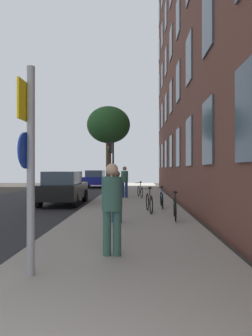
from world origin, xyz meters
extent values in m
plane|color=#332D28|center=(-2.40, 15.00, 0.00)|extent=(41.80, 41.80, 0.00)
cube|color=#232326|center=(-4.50, 15.00, 0.01)|extent=(7.00, 38.00, 0.01)
cube|color=gray|center=(1.10, 15.00, 0.06)|extent=(4.20, 38.00, 0.12)
cube|color=#384756|center=(3.42, 5.12, 2.85)|extent=(0.06, 1.25, 1.95)
cube|color=#384756|center=(3.42, 8.25, 2.85)|extent=(0.06, 1.25, 1.95)
cube|color=#384756|center=(3.42, 11.38, 2.85)|extent=(0.06, 1.25, 1.95)
cube|color=#384756|center=(3.42, 14.50, 2.85)|extent=(0.06, 1.25, 1.95)
cube|color=#384756|center=(3.42, 17.62, 2.85)|extent=(0.06, 1.25, 1.95)
cube|color=#384756|center=(3.42, 20.75, 2.85)|extent=(0.06, 1.25, 1.95)
cube|color=#384756|center=(3.42, 23.88, 2.85)|extent=(0.06, 1.25, 1.95)
cube|color=#384756|center=(3.42, 27.00, 2.85)|extent=(0.06, 1.25, 1.95)
cube|color=#384756|center=(3.42, 8.25, 6.21)|extent=(0.06, 1.25, 1.95)
cube|color=#384756|center=(3.42, 11.38, 6.21)|extent=(0.06, 1.25, 1.95)
cube|color=#384756|center=(3.42, 14.50, 6.21)|extent=(0.06, 1.25, 1.95)
cube|color=#384756|center=(3.42, 17.62, 6.21)|extent=(0.06, 1.25, 1.95)
cube|color=#384756|center=(3.42, 20.75, 6.21)|extent=(0.06, 1.25, 1.95)
cube|color=#384756|center=(3.42, 23.88, 6.21)|extent=(0.06, 1.25, 1.95)
cube|color=#384756|center=(3.42, 27.00, 6.21)|extent=(0.06, 1.25, 1.95)
cube|color=#384756|center=(3.42, 14.50, 9.58)|extent=(0.06, 1.25, 1.95)
cube|color=#384756|center=(3.42, 17.62, 9.58)|extent=(0.06, 1.25, 1.95)
cube|color=#384756|center=(3.42, 20.75, 9.58)|extent=(0.06, 1.25, 1.95)
cube|color=#384756|center=(3.42, 23.88, 9.58)|extent=(0.06, 1.25, 1.95)
cube|color=#384756|center=(3.42, 27.00, 9.58)|extent=(0.06, 1.25, 1.95)
cube|color=#384756|center=(3.42, 20.75, 12.94)|extent=(0.06, 1.25, 1.95)
cube|color=#384756|center=(3.42, 23.88, 12.94)|extent=(0.06, 1.25, 1.95)
cube|color=#384756|center=(3.42, 27.00, 12.94)|extent=(0.06, 1.25, 1.95)
cube|color=#384756|center=(3.42, 27.00, 16.31)|extent=(0.06, 1.25, 1.95)
cylinder|color=gray|center=(-0.32, 3.91, 1.72)|extent=(0.12, 0.12, 3.21)
cube|color=yellow|center=(-0.40, 3.91, 2.78)|extent=(0.03, 0.60, 0.60)
cylinder|color=#14339E|center=(-0.40, 3.91, 2.03)|extent=(0.03, 0.56, 0.56)
cylinder|color=black|center=(-0.30, 19.08, 1.89)|extent=(0.12, 0.12, 3.54)
cube|color=black|center=(-0.48, 19.08, 3.21)|extent=(0.20, 0.24, 0.80)
sphere|color=#4B0707|center=(-0.59, 19.08, 3.47)|extent=(0.16, 0.16, 0.16)
sphere|color=orange|center=(-0.59, 19.08, 3.21)|extent=(0.16, 0.16, 0.16)
sphere|color=#083E11|center=(-0.59, 19.08, 2.95)|extent=(0.16, 0.16, 0.16)
cylinder|color=brown|center=(-0.78, 20.81, 2.08)|extent=(0.38, 0.38, 3.93)
ellipsoid|color=#235123|center=(-0.78, 20.81, 5.00)|extent=(3.16, 3.16, 2.69)
torus|color=black|center=(2.60, 9.60, 0.43)|extent=(0.10, 0.62, 0.62)
torus|color=black|center=(2.50, 8.54, 0.43)|extent=(0.10, 0.62, 0.62)
cylinder|color=black|center=(2.55, 9.07, 0.60)|extent=(0.13, 0.91, 0.04)
cylinder|color=black|center=(2.52, 8.80, 0.52)|extent=(0.09, 0.55, 0.29)
cylinder|color=black|center=(2.53, 8.91, 0.84)|extent=(0.04, 0.04, 0.28)
cube|color=black|center=(2.53, 8.91, 1.00)|extent=(0.10, 0.24, 0.06)
cylinder|color=#4C4C4C|center=(2.60, 9.60, 0.92)|extent=(0.42, 0.07, 0.03)
torus|color=black|center=(1.72, 10.98, 0.46)|extent=(0.11, 0.68, 0.67)
torus|color=black|center=(1.82, 9.99, 0.46)|extent=(0.11, 0.68, 0.67)
cylinder|color=black|center=(1.77, 10.48, 0.64)|extent=(0.13, 0.85, 0.04)
cylinder|color=black|center=(1.80, 10.24, 0.56)|extent=(0.10, 0.52, 0.28)
cylinder|color=black|center=(1.79, 10.34, 0.89)|extent=(0.04, 0.04, 0.28)
cube|color=black|center=(1.79, 10.34, 1.05)|extent=(0.10, 0.24, 0.06)
cylinder|color=#4C4C4C|center=(1.72, 10.98, 0.97)|extent=(0.42, 0.07, 0.03)
torus|color=black|center=(2.37, 12.46, 0.43)|extent=(0.06, 0.62, 0.61)
torus|color=black|center=(2.35, 11.43, 0.43)|extent=(0.06, 0.62, 0.61)
cylinder|color=#194C99|center=(2.36, 11.94, 0.60)|extent=(0.07, 0.88, 0.04)
cylinder|color=#194C99|center=(2.35, 11.69, 0.52)|extent=(0.06, 0.53, 0.29)
cylinder|color=#194C99|center=(2.36, 11.79, 0.83)|extent=(0.04, 0.04, 0.28)
cube|color=black|center=(2.36, 11.79, 0.99)|extent=(0.10, 0.24, 0.06)
cylinder|color=#4C4C4C|center=(2.37, 12.46, 0.91)|extent=(0.42, 0.04, 0.03)
torus|color=black|center=(1.40, 16.92, 0.43)|extent=(0.14, 0.63, 0.63)
torus|color=black|center=(1.57, 15.89, 0.43)|extent=(0.14, 0.63, 0.63)
cylinder|color=black|center=(1.49, 16.41, 0.61)|extent=(0.19, 0.88, 0.04)
cylinder|color=black|center=(1.53, 16.15, 0.53)|extent=(0.13, 0.53, 0.29)
cylinder|color=black|center=(1.51, 16.25, 0.85)|extent=(0.04, 0.04, 0.28)
cube|color=black|center=(1.51, 16.25, 1.01)|extent=(0.10, 0.24, 0.06)
cylinder|color=#4C4C4C|center=(1.40, 16.92, 0.93)|extent=(0.42, 0.10, 0.03)
cylinder|color=#33594C|center=(0.75, 4.95, 0.54)|extent=(0.16, 0.16, 0.85)
cylinder|color=#33594C|center=(0.94, 4.95, 0.54)|extent=(0.16, 0.16, 0.85)
cylinder|color=#33594C|center=(0.84, 4.95, 1.28)|extent=(0.54, 0.54, 0.63)
sphere|color=tan|center=(0.84, 4.95, 1.74)|extent=(0.23, 0.23, 0.23)
cylinder|color=navy|center=(0.60, 8.34, 0.51)|extent=(0.14, 0.14, 0.77)
cylinder|color=navy|center=(0.78, 8.34, 0.51)|extent=(0.14, 0.14, 0.77)
cylinder|color=#26262D|center=(0.69, 8.34, 1.18)|extent=(0.45, 0.45, 0.58)
sphere|color=brown|center=(0.69, 8.34, 1.59)|extent=(0.21, 0.21, 0.21)
cylinder|color=navy|center=(0.50, 16.14, 0.55)|extent=(0.16, 0.16, 0.87)
cylinder|color=navy|center=(0.70, 16.14, 0.55)|extent=(0.16, 0.16, 0.87)
cylinder|color=#33594C|center=(0.60, 16.14, 1.32)|extent=(0.44, 0.44, 0.65)
sphere|color=#936B4C|center=(0.60, 16.14, 1.78)|extent=(0.24, 0.24, 0.24)
cube|color=black|center=(-2.29, 13.71, 0.68)|extent=(1.87, 4.04, 0.70)
cube|color=#384756|center=(-2.29, 13.51, 1.33)|extent=(1.55, 2.28, 0.60)
cylinder|color=black|center=(-3.10, 14.99, 0.33)|extent=(0.22, 0.64, 0.64)
cylinder|color=black|center=(-1.48, 14.99, 0.33)|extent=(0.22, 0.64, 0.64)
cylinder|color=black|center=(-3.10, 12.43, 0.33)|extent=(0.22, 0.64, 0.64)
cylinder|color=black|center=(-1.48, 12.43, 0.33)|extent=(0.22, 0.64, 0.64)
cube|color=navy|center=(-2.63, 27.15, 0.68)|extent=(1.94, 3.96, 0.70)
cube|color=#384756|center=(-2.63, 26.95, 1.33)|extent=(1.61, 2.23, 0.60)
cylinder|color=black|center=(-3.49, 28.41, 0.33)|extent=(0.22, 0.64, 0.64)
cylinder|color=black|center=(-1.77, 28.41, 0.33)|extent=(0.22, 0.64, 0.64)
cylinder|color=black|center=(-3.49, 25.89, 0.33)|extent=(0.22, 0.64, 0.64)
cylinder|color=black|center=(-1.77, 25.89, 0.33)|extent=(0.22, 0.64, 0.64)
camera|label=1|loc=(1.31, -0.52, 1.74)|focal=31.21mm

